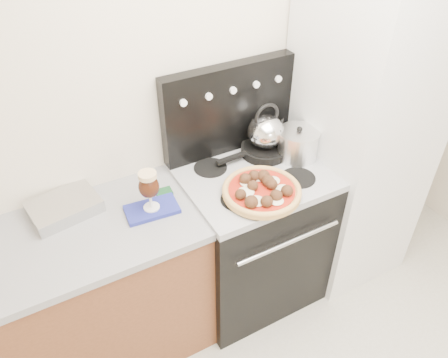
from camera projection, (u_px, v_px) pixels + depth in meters
room_shell at (376, 240)px, 1.47m from camera, size 3.52×3.01×2.52m
base_cabinet at (61, 311)px, 2.20m from camera, size 1.45×0.60×0.86m
countertop at (38, 250)px, 1.93m from camera, size 1.48×0.63×0.04m
stove_body at (250, 237)px, 2.60m from camera, size 0.76×0.65×0.88m
cooktop at (253, 176)px, 2.32m from camera, size 0.76×0.65×0.04m
backguard at (229, 109)px, 2.34m from camera, size 0.76×0.08×0.50m
fridge at (358, 136)px, 2.54m from camera, size 0.64×0.68×1.90m
foil_sheet at (64, 207)px, 2.08m from camera, size 0.35×0.28×0.06m
oven_mitt at (152, 209)px, 2.09m from camera, size 0.26×0.17×0.02m
beer_glass at (149, 191)px, 2.02m from camera, size 0.11×0.11×0.21m
pizza_pan at (261, 195)px, 2.16m from camera, size 0.42×0.42×0.01m
pizza at (262, 189)px, 2.14m from camera, size 0.41×0.41×0.06m
skillet at (265, 150)px, 2.44m from camera, size 0.27×0.27×0.05m
tea_kettle at (266, 129)px, 2.36m from camera, size 0.24×0.24×0.22m
stock_pot at (298, 145)px, 2.38m from camera, size 0.27×0.27×0.16m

